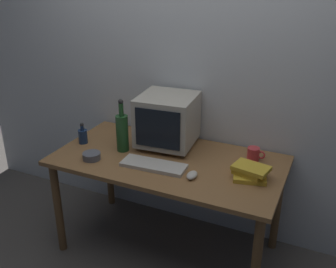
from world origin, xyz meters
TOP-DOWN VIEW (x-y plane):
  - ground_plane at (0.00, 0.00)m, footprint 6.00×6.00m
  - back_wall at (0.00, 0.45)m, footprint 4.00×0.08m
  - desk at (0.00, 0.00)m, footprint 1.52×0.79m
  - crt_monitor at (-0.09, 0.19)m, footprint 0.41×0.42m
  - keyboard at (-0.04, -0.14)m, footprint 0.43×0.17m
  - computer_mouse at (0.24, -0.17)m, footprint 0.06×0.10m
  - bottle_tall at (-0.34, -0.01)m, footprint 0.08×0.08m
  - bottle_short at (-0.66, -0.03)m, footprint 0.07×0.07m
  - book_stack at (0.56, -0.03)m, footprint 0.23×0.20m
  - mug at (0.52, 0.22)m, footprint 0.12×0.08m
  - cd_spindle at (-0.46, -0.22)m, footprint 0.12×0.12m

SIDE VIEW (x-z plane):
  - ground_plane at x=0.00m, z-range 0.00..0.00m
  - desk at x=0.00m, z-range 0.28..1.02m
  - keyboard at x=-0.04m, z-range 0.74..0.76m
  - computer_mouse at x=0.24m, z-range 0.74..0.78m
  - cd_spindle at x=-0.46m, z-range 0.74..0.78m
  - book_stack at x=0.56m, z-range 0.74..0.82m
  - mug at x=0.52m, z-range 0.74..0.83m
  - bottle_short at x=-0.66m, z-range 0.72..0.88m
  - bottle_tall at x=-0.34m, z-range 0.69..1.07m
  - crt_monitor at x=-0.09m, z-range 0.75..1.12m
  - back_wall at x=0.00m, z-range 0.00..2.50m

